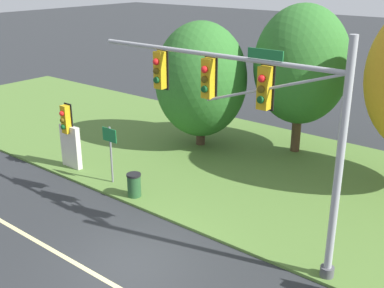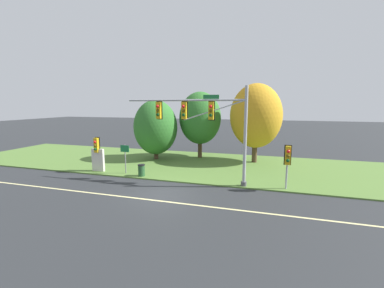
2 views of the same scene
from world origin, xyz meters
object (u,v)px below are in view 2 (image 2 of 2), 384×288
(pedestrian_signal_near_kerb, at_px, (97,147))
(traffic_signal_mast, at_px, (205,120))
(info_kiosk, at_px, (98,160))
(tree_behind_signpost, at_px, (256,116))
(route_sign_post, at_px, (125,154))
(pedestrian_signal_further_along, at_px, (288,158))
(tree_nearest_road, at_px, (156,127))
(tree_left_of_mast, at_px, (200,118))
(trash_bin, at_px, (141,170))

(pedestrian_signal_near_kerb, bearing_deg, traffic_signal_mast, -2.55)
(info_kiosk, bearing_deg, tree_behind_signpost, 30.08)
(tree_behind_signpost, bearing_deg, route_sign_post, -143.78)
(pedestrian_signal_further_along, distance_m, tree_behind_signpost, 8.45)
(pedestrian_signal_near_kerb, relative_size, info_kiosk, 1.53)
(pedestrian_signal_further_along, xyz_separation_m, info_kiosk, (-14.98, 0.50, -1.21))
(pedestrian_signal_near_kerb, bearing_deg, info_kiosk, 95.94)
(info_kiosk, bearing_deg, traffic_signal_mast, -3.15)
(traffic_signal_mast, distance_m, pedestrian_signal_near_kerb, 9.74)
(pedestrian_signal_near_kerb, relative_size, tree_nearest_road, 0.48)
(route_sign_post, bearing_deg, pedestrian_signal_near_kerb, -177.85)
(traffic_signal_mast, xyz_separation_m, tree_behind_signpost, (3.05, 7.74, -0.07))
(pedestrian_signal_near_kerb, bearing_deg, tree_behind_signpost, 30.44)
(pedestrian_signal_near_kerb, xyz_separation_m, tree_behind_signpost, (12.46, 7.32, 2.41))
(pedestrian_signal_further_along, distance_m, route_sign_post, 12.39)
(tree_nearest_road, distance_m, tree_behind_signpost, 9.98)
(tree_nearest_road, height_order, info_kiosk, tree_nearest_road)
(route_sign_post, distance_m, tree_left_of_mast, 9.36)
(pedestrian_signal_near_kerb, distance_m, tree_left_of_mast, 10.74)
(route_sign_post, bearing_deg, pedestrian_signal_further_along, -2.32)
(traffic_signal_mast, height_order, pedestrian_signal_near_kerb, traffic_signal_mast)
(pedestrian_signal_near_kerb, height_order, tree_behind_signpost, tree_behind_signpost)
(tree_nearest_road, relative_size, tree_behind_signpost, 0.80)
(traffic_signal_mast, relative_size, tree_left_of_mast, 1.29)
(pedestrian_signal_further_along, height_order, route_sign_post, pedestrian_signal_further_along)
(traffic_signal_mast, relative_size, pedestrian_signal_near_kerb, 3.07)
(pedestrian_signal_near_kerb, distance_m, pedestrian_signal_further_along, 14.97)
(tree_behind_signpost, bearing_deg, tree_nearest_road, -172.03)
(pedestrian_signal_further_along, xyz_separation_m, route_sign_post, (-12.37, 0.50, -0.56))
(trash_bin, bearing_deg, tree_behind_signpost, 42.55)
(tree_nearest_road, bearing_deg, traffic_signal_mast, -43.31)
(pedestrian_signal_near_kerb, xyz_separation_m, pedestrian_signal_further_along, (14.97, -0.40, 0.08))
(traffic_signal_mast, bearing_deg, tree_nearest_road, 136.69)
(tree_behind_signpost, relative_size, trash_bin, 8.13)
(traffic_signal_mast, distance_m, tree_behind_signpost, 8.32)
(pedestrian_signal_further_along, distance_m, tree_left_of_mast, 11.96)
(pedestrian_signal_further_along, height_order, info_kiosk, pedestrian_signal_further_along)
(tree_nearest_road, bearing_deg, trash_bin, -75.79)
(traffic_signal_mast, bearing_deg, trash_bin, 178.05)
(tree_left_of_mast, distance_m, trash_bin, 9.45)
(traffic_signal_mast, xyz_separation_m, trash_bin, (-5.19, 0.18, -4.08))
(pedestrian_signal_further_along, bearing_deg, tree_left_of_mast, 134.04)
(traffic_signal_mast, relative_size, info_kiosk, 4.68)
(pedestrian_signal_further_along, height_order, trash_bin, pedestrian_signal_further_along)
(pedestrian_signal_near_kerb, bearing_deg, tree_left_of_mast, 50.04)
(traffic_signal_mast, distance_m, route_sign_post, 7.44)
(pedestrian_signal_near_kerb, height_order, tree_nearest_road, tree_nearest_road)
(traffic_signal_mast, xyz_separation_m, info_kiosk, (-9.42, 0.52, -3.61))
(pedestrian_signal_near_kerb, height_order, tree_left_of_mast, tree_left_of_mast)
(route_sign_post, height_order, tree_nearest_road, tree_nearest_road)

